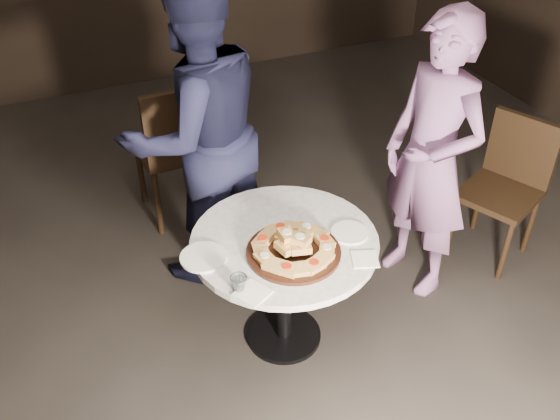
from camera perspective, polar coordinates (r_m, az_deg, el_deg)
name	(u,v)px	position (r m, az deg, el deg)	size (l,w,h in m)	color
floor	(293,357)	(3.20, 1.22, -13.33)	(7.00, 7.00, 0.00)	black
table	(284,259)	(2.92, 0.39, -4.49)	(1.00, 1.00, 0.65)	black
serving_board	(294,252)	(2.76, 1.25, -3.87)	(0.42, 0.42, 0.02)	black
focaccia_pile	(294,246)	(2.74, 1.26, -3.28)	(0.38, 0.37, 0.10)	#B98A47
plate_left	(203,257)	(2.76, -7.02, -4.30)	(0.21, 0.21, 0.01)	white
plate_right	(350,233)	(2.89, 6.38, -2.06)	(0.17, 0.17, 0.01)	white
water_glass	(239,283)	(2.58, -3.79, -6.69)	(0.07, 0.07, 0.07)	silver
napkin_near	(253,293)	(2.58, -2.53, -7.60)	(0.13, 0.13, 0.01)	white
napkin_far	(365,259)	(2.76, 7.78, -4.48)	(0.11, 0.11, 0.01)	white
chair_far	(178,144)	(3.81, -9.34, 5.98)	(0.46, 0.48, 0.95)	black
chair_right	(508,179)	(3.78, 20.13, 2.65)	(0.53, 0.52, 0.83)	black
diner_navy	(197,134)	(3.24, -7.62, 6.94)	(0.84, 0.65, 1.73)	black
diner_teal	(431,160)	(3.25, 13.68, 4.43)	(0.57, 0.37, 1.55)	slate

